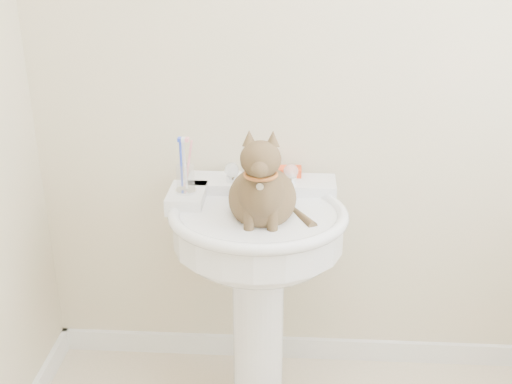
# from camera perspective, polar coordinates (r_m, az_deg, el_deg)

# --- Properties ---
(wall_back) EXTENTS (2.20, 0.00, 2.50)m
(wall_back) POSITION_cam_1_polar(r_m,az_deg,el_deg) (2.21, 7.91, 12.32)
(wall_back) COLOR beige
(wall_back) RESTS_ON ground
(baseboard_back) EXTENTS (2.20, 0.02, 0.09)m
(baseboard_back) POSITION_cam_1_polar(r_m,az_deg,el_deg) (2.70, 6.49, -13.67)
(baseboard_back) COLOR white
(baseboard_back) RESTS_ON floor
(pedestal_sink) EXTENTS (0.60, 0.58, 0.82)m
(pedestal_sink) POSITION_cam_1_polar(r_m,az_deg,el_deg) (2.13, 0.14, -5.18)
(pedestal_sink) COLOR white
(pedestal_sink) RESTS_ON floor
(faucet) EXTENTS (0.28, 0.12, 0.14)m
(faucet) POSITION_cam_1_polar(r_m,az_deg,el_deg) (2.18, 0.44, 1.71)
(faucet) COLOR silver
(faucet) RESTS_ON pedestal_sink
(soap_bar) EXTENTS (0.09, 0.06, 0.03)m
(soap_bar) POSITION_cam_1_polar(r_m,az_deg,el_deg) (2.26, 2.91, 1.83)
(soap_bar) COLOR red
(soap_bar) RESTS_ON pedestal_sink
(toothbrush_cup) EXTENTS (0.07, 0.07, 0.19)m
(toothbrush_cup) POSITION_cam_1_polar(r_m,az_deg,el_deg) (2.12, -6.29, 1.25)
(toothbrush_cup) COLOR silver
(toothbrush_cup) RESTS_ON pedestal_sink
(cat) EXTENTS (0.24, 0.30, 0.44)m
(cat) POSITION_cam_1_polar(r_m,az_deg,el_deg) (1.99, 0.58, -0.05)
(cat) COLOR brown
(cat) RESTS_ON pedestal_sink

